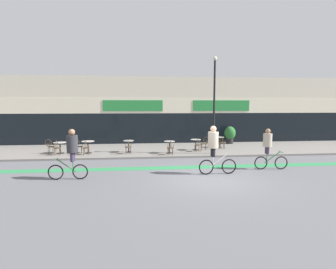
{
  "coord_description": "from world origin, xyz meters",
  "views": [
    {
      "loc": [
        -2.89,
        -10.77,
        3.18
      ],
      "look_at": [
        -1.22,
        5.75,
        1.3
      ],
      "focal_mm": 28.0,
      "sensor_mm": 36.0,
      "label": 1
    }
  ],
  "objects_px": {
    "cafe_chair_0_side": "(50,145)",
    "cafe_chair_5_near": "(222,142)",
    "cafe_chair_1_side": "(78,145)",
    "bistro_table_3": "(169,145)",
    "cafe_chair_3_near": "(170,147)",
    "cafe_chair_4_near": "(198,144)",
    "bistro_table_2": "(129,144)",
    "cafe_chair_2_near": "(128,146)",
    "cyclist_2": "(71,150)",
    "cafe_chair_4_side": "(205,142)",
    "cyclist_0": "(268,146)",
    "bistro_table_1": "(88,144)",
    "cyclist_1": "(214,146)",
    "cafe_chair_1_near": "(86,147)",
    "planter_pot": "(230,134)",
    "lamp_post": "(214,99)",
    "bistro_table_0": "(60,145)",
    "bistro_table_4": "(196,142)",
    "cafe_chair_0_near": "(57,147)",
    "bistro_table_5": "(220,140)"
  },
  "relations": [
    {
      "from": "cafe_chair_0_side",
      "to": "cafe_chair_5_near",
      "type": "bearing_deg",
      "value": 2.82
    },
    {
      "from": "cafe_chair_1_side",
      "to": "cafe_chair_5_near",
      "type": "bearing_deg",
      "value": -4.32
    },
    {
      "from": "bistro_table_3",
      "to": "cafe_chair_0_side",
      "type": "bearing_deg",
      "value": 175.27
    },
    {
      "from": "cafe_chair_3_near",
      "to": "cafe_chair_4_near",
      "type": "xyz_separation_m",
      "value": [
        1.91,
        0.95,
        0.0
      ]
    },
    {
      "from": "bistro_table_2",
      "to": "cafe_chair_2_near",
      "type": "xyz_separation_m",
      "value": [
        0.01,
        -0.63,
        -0.03
      ]
    },
    {
      "from": "cafe_chair_2_near",
      "to": "cafe_chair_4_near",
      "type": "distance_m",
      "value": 4.51
    },
    {
      "from": "cafe_chair_4_near",
      "to": "cyclist_2",
      "type": "relative_size",
      "value": 0.42
    },
    {
      "from": "cafe_chair_4_side",
      "to": "cyclist_0",
      "type": "distance_m",
      "value": 5.5
    },
    {
      "from": "cafe_chair_0_side",
      "to": "cafe_chair_3_near",
      "type": "distance_m",
      "value": 7.61
    },
    {
      "from": "bistro_table_1",
      "to": "cafe_chair_5_near",
      "type": "bearing_deg",
      "value": 4.32
    },
    {
      "from": "cafe_chair_2_near",
      "to": "cyclist_0",
      "type": "height_order",
      "value": "cyclist_0"
    },
    {
      "from": "cyclist_1",
      "to": "bistro_table_3",
      "type": "bearing_deg",
      "value": 106.08
    },
    {
      "from": "cafe_chair_4_near",
      "to": "bistro_table_1",
      "type": "bearing_deg",
      "value": 81.92
    },
    {
      "from": "cafe_chair_1_near",
      "to": "cafe_chair_4_side",
      "type": "relative_size",
      "value": 1.0
    },
    {
      "from": "cafe_chair_4_side",
      "to": "cyclist_1",
      "type": "distance_m",
      "value": 5.9
    },
    {
      "from": "cyclist_1",
      "to": "cafe_chair_0_side",
      "type": "bearing_deg",
      "value": 147.35
    },
    {
      "from": "planter_pot",
      "to": "cafe_chair_4_side",
      "type": "bearing_deg",
      "value": -134.46
    },
    {
      "from": "lamp_post",
      "to": "bistro_table_2",
      "type": "bearing_deg",
      "value": 168.78
    },
    {
      "from": "cafe_chair_5_near",
      "to": "cyclist_2",
      "type": "bearing_deg",
      "value": 133.59
    },
    {
      "from": "bistro_table_2",
      "to": "cyclist_2",
      "type": "relative_size",
      "value": 0.35
    },
    {
      "from": "cafe_chair_0_side",
      "to": "cafe_chair_5_near",
      "type": "relative_size",
      "value": 1.0
    },
    {
      "from": "bistro_table_0",
      "to": "cyclist_0",
      "type": "relative_size",
      "value": 0.39
    },
    {
      "from": "cafe_chair_0_side",
      "to": "cafe_chair_4_near",
      "type": "bearing_deg",
      "value": -1.9
    },
    {
      "from": "cafe_chair_0_side",
      "to": "bistro_table_3",
      "type": "bearing_deg",
      "value": -4.84
    },
    {
      "from": "cafe_chair_3_near",
      "to": "cafe_chair_4_side",
      "type": "relative_size",
      "value": 1.0
    },
    {
      "from": "cafe_chair_4_near",
      "to": "bistro_table_2",
      "type": "bearing_deg",
      "value": 80.08
    },
    {
      "from": "cyclist_1",
      "to": "bistro_table_0",
      "type": "bearing_deg",
      "value": 145.51
    },
    {
      "from": "bistro_table_3",
      "to": "cyclist_1",
      "type": "bearing_deg",
      "value": -72.34
    },
    {
      "from": "cafe_chair_4_side",
      "to": "bistro_table_4",
      "type": "bearing_deg",
      "value": 4.59
    },
    {
      "from": "cafe_chair_4_near",
      "to": "lamp_post",
      "type": "xyz_separation_m",
      "value": [
        0.82,
        -0.79,
        2.88
      ]
    },
    {
      "from": "cafe_chair_0_near",
      "to": "planter_pot",
      "type": "bearing_deg",
      "value": -75.18
    },
    {
      "from": "cafe_chair_1_near",
      "to": "bistro_table_3",
      "type": "bearing_deg",
      "value": -89.8
    },
    {
      "from": "cafe_chair_1_side",
      "to": "cafe_chair_5_near",
      "type": "relative_size",
      "value": 1.0
    },
    {
      "from": "cafe_chair_1_side",
      "to": "bistro_table_0",
      "type": "bearing_deg",
      "value": 165.95
    },
    {
      "from": "bistro_table_0",
      "to": "lamp_post",
      "type": "height_order",
      "value": "lamp_post"
    },
    {
      "from": "cafe_chair_1_side",
      "to": "cafe_chair_4_side",
      "type": "xyz_separation_m",
      "value": [
        8.29,
        0.43,
        0.0
      ]
    },
    {
      "from": "bistro_table_5",
      "to": "cafe_chair_3_near",
      "type": "bearing_deg",
      "value": -147.38
    },
    {
      "from": "bistro_table_2",
      "to": "cafe_chair_2_near",
      "type": "relative_size",
      "value": 0.85
    },
    {
      "from": "bistro_table_3",
      "to": "cafe_chair_1_near",
      "type": "bearing_deg",
      "value": -178.86
    },
    {
      "from": "cafe_chair_4_near",
      "to": "cyclist_2",
      "type": "xyz_separation_m",
      "value": [
        -6.62,
        -5.36,
        0.66
      ]
    },
    {
      "from": "cafe_chair_0_near",
      "to": "cafe_chair_4_side",
      "type": "relative_size",
      "value": 1.0
    },
    {
      "from": "cafe_chair_0_side",
      "to": "cafe_chair_1_side",
      "type": "distance_m",
      "value": 1.74
    },
    {
      "from": "bistro_table_0",
      "to": "planter_pot",
      "type": "xyz_separation_m",
      "value": [
        12.09,
        3.07,
        0.24
      ]
    },
    {
      "from": "bistro_table_2",
      "to": "cafe_chair_3_near",
      "type": "relative_size",
      "value": 0.85
    },
    {
      "from": "bistro_table_5",
      "to": "cafe_chair_0_side",
      "type": "bearing_deg",
      "value": -173.93
    },
    {
      "from": "bistro_table_0",
      "to": "bistro_table_5",
      "type": "bearing_deg",
      "value": 6.42
    },
    {
      "from": "bistro_table_3",
      "to": "cafe_chair_1_side",
      "type": "height_order",
      "value": "cafe_chair_1_side"
    },
    {
      "from": "cafe_chair_1_side",
      "to": "cafe_chair_4_side",
      "type": "height_order",
      "value": "same"
    },
    {
      "from": "cafe_chair_1_near",
      "to": "cafe_chair_2_near",
      "type": "distance_m",
      "value": 2.56
    },
    {
      "from": "cafe_chair_2_near",
      "to": "cafe_chair_4_side",
      "type": "bearing_deg",
      "value": -84.08
    }
  ]
}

